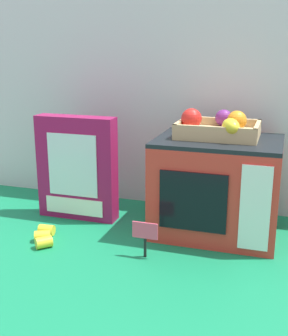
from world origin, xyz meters
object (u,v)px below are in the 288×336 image
(loose_toy_banana, at_px, (44,236))
(toy_microwave, at_px, (217,187))
(food_groups_crate, at_px, (218,127))
(cookie_set_box, at_px, (77,168))
(price_sign, at_px, (145,234))

(loose_toy_banana, bearing_deg, toy_microwave, 25.59)
(food_groups_crate, height_order, cookie_set_box, food_groups_crate)
(toy_microwave, bearing_deg, loose_toy_banana, -154.41)
(food_groups_crate, height_order, price_sign, food_groups_crate)
(cookie_set_box, bearing_deg, price_sign, -35.17)
(toy_microwave, relative_size, cookie_set_box, 1.07)
(food_groups_crate, xyz_separation_m, cookie_set_box, (-0.44, -0.04, -0.15))
(food_groups_crate, bearing_deg, toy_microwave, -73.67)
(toy_microwave, bearing_deg, food_groups_crate, 106.33)
(food_groups_crate, xyz_separation_m, price_sign, (-0.14, -0.25, -0.25))
(cookie_set_box, xyz_separation_m, loose_toy_banana, (-0.01, -0.21, -0.15))
(toy_microwave, distance_m, price_sign, 0.28)
(price_sign, height_order, loose_toy_banana, price_sign)
(loose_toy_banana, bearing_deg, price_sign, -1.12)
(food_groups_crate, distance_m, cookie_set_box, 0.47)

